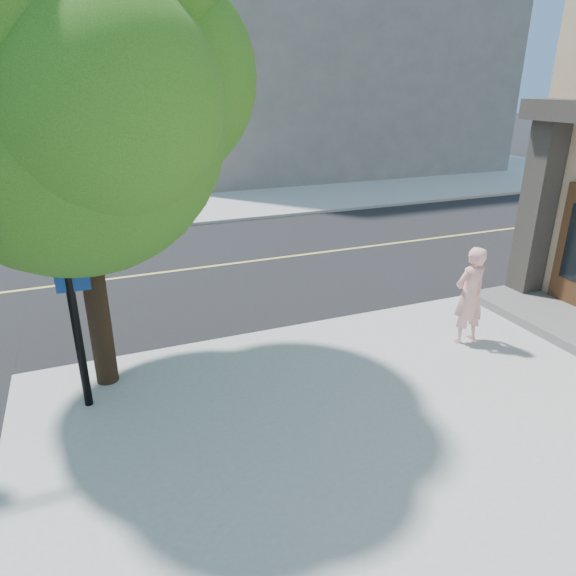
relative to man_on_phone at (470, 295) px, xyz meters
name	(u,v)px	position (x,y,z in m)	size (l,w,h in m)	color
ground	(76,370)	(-6.94, 1.83, -1.06)	(140.00, 140.00, 0.00)	black
road_ew	(73,284)	(-6.94, 6.33, -1.05)	(140.00, 9.00, 0.01)	black
sidewalk_ne	(300,163)	(6.56, 23.33, -1.00)	(29.00, 25.00, 0.12)	#A9A9A7
filler_ne	(306,39)	(7.06, 23.83, 6.06)	(18.00, 16.00, 14.00)	slate
man_on_phone	(470,295)	(0.00, 0.00, 0.00)	(0.68, 0.45, 1.87)	#F7A8A2
street_tree	(74,83)	(-6.32, 1.06, 3.67)	(5.37, 4.88, 7.13)	black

